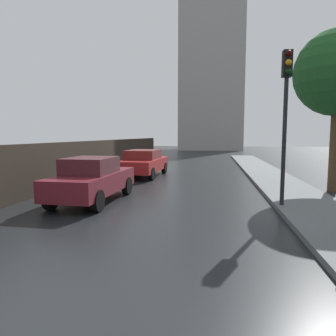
% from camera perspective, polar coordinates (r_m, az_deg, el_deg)
% --- Properties ---
extents(car_maroon_mid_road, '(1.84, 4.20, 1.49)m').
position_cam_1_polar(car_maroon_mid_road, '(10.64, -13.80, -2.03)').
color(car_maroon_mid_road, maroon).
rests_on(car_maroon_mid_road, ground).
extents(car_red_far_ahead, '(2.10, 4.46, 1.43)m').
position_cam_1_polar(car_red_far_ahead, '(16.79, -4.55, 1.02)').
color(car_red_far_ahead, maroon).
rests_on(car_red_far_ahead, ground).
extents(traffic_light, '(0.26, 0.39, 4.50)m').
position_cam_1_polar(traffic_light, '(9.77, 20.95, 11.70)').
color(traffic_light, black).
rests_on(traffic_light, sidewalk_strip).
extents(distant_tower, '(9.42, 6.22, 30.11)m').
position_cam_1_polar(distant_tower, '(49.50, 8.04, 21.05)').
color(distant_tower, '#9E9993').
rests_on(distant_tower, ground).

